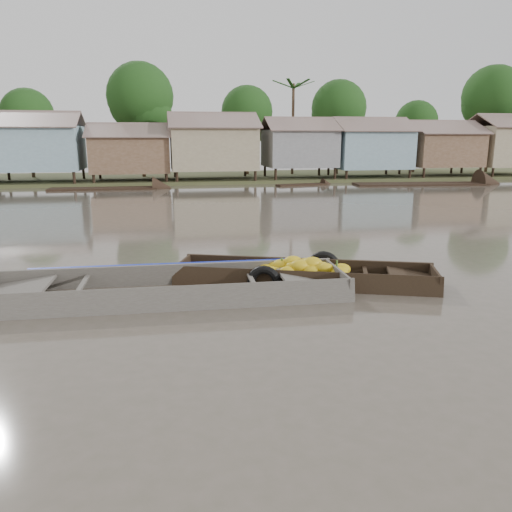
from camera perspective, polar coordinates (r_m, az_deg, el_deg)
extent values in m
plane|color=#524C3F|center=(11.14, -2.11, -5.01)|extent=(120.00, 120.00, 0.00)
cube|color=#384723|center=(43.62, -8.65, 8.70)|extent=(120.00, 12.00, 0.50)
cube|color=#7C9EAC|center=(40.95, -23.73, 11.22)|extent=(6.20, 5.20, 3.20)
cube|color=brown|center=(39.59, -24.47, 14.09)|extent=(6.60, 3.02, 1.28)
cube|color=brown|center=(42.33, -23.58, 14.06)|extent=(6.60, 3.02, 1.28)
cube|color=brown|center=(40.03, -14.12, 11.19)|extent=(5.80, 4.60, 2.70)
cube|color=brown|center=(38.77, -14.37, 13.78)|extent=(6.20, 2.67, 1.14)
cube|color=brown|center=(41.25, -14.17, 13.75)|extent=(6.20, 2.67, 1.14)
cube|color=gray|center=(40.16, -4.95, 12.19)|extent=(6.50, 5.30, 3.30)
cube|color=brown|center=(38.75, -4.79, 15.25)|extent=(6.90, 3.08, 1.31)
cube|color=brown|center=(41.59, -5.21, 15.12)|extent=(6.90, 3.08, 1.31)
cube|color=gray|center=(41.46, 4.95, 12.16)|extent=(5.40, 4.70, 2.90)
cube|color=brown|center=(40.24, 5.50, 14.81)|extent=(5.80, 2.73, 1.17)
cube|color=brown|center=(42.68, 4.53, 14.75)|extent=(5.80, 2.73, 1.17)
cube|color=#7C9EAC|center=(43.44, 12.76, 11.81)|extent=(6.00, 5.00, 3.10)
cube|color=brown|center=(42.20, 13.64, 14.44)|extent=(6.40, 2.90, 1.24)
cube|color=brown|center=(44.69, 12.20, 14.44)|extent=(6.40, 2.90, 1.24)
cube|color=brown|center=(46.38, 20.30, 11.34)|extent=(5.70, 4.90, 2.80)
cube|color=brown|center=(45.24, 21.37, 13.57)|extent=(6.10, 2.85, 1.21)
cube|color=brown|center=(47.52, 19.66, 13.66)|extent=(6.10, 2.85, 1.21)
cube|color=gray|center=(49.99, 26.87, 11.12)|extent=(6.30, 5.10, 3.40)
cube|color=brown|center=(51.11, 26.18, 13.64)|extent=(6.70, 2.96, 1.26)
cylinder|color=#473323|center=(45.67, -24.32, 10.97)|extent=(0.28, 0.28, 4.90)
sphere|color=#153811|center=(45.69, -24.67, 14.47)|extent=(4.20, 4.20, 4.20)
cylinder|color=#473323|center=(43.47, -12.85, 12.66)|extent=(0.28, 0.28, 6.30)
sphere|color=#153811|center=(43.59, -13.11, 17.39)|extent=(5.40, 5.40, 5.40)
cylinder|color=#473323|center=(45.09, -1.01, 12.34)|extent=(0.28, 0.28, 5.25)
sphere|color=#153811|center=(45.13, -1.02, 16.15)|extent=(4.50, 4.50, 4.50)
cylinder|color=#473323|center=(46.15, 9.29, 12.41)|extent=(0.28, 0.28, 5.60)
sphere|color=#153811|center=(46.21, 9.44, 16.38)|extent=(4.80, 4.80, 4.80)
cylinder|color=#473323|center=(50.31, 17.65, 11.44)|extent=(0.28, 0.28, 4.55)
sphere|color=#153811|center=(50.32, 17.87, 14.40)|extent=(3.90, 3.90, 3.90)
cylinder|color=#473323|center=(53.11, 25.08, 12.04)|extent=(0.28, 0.28, 6.65)
sphere|color=#153811|center=(53.23, 25.50, 16.11)|extent=(5.70, 5.70, 5.70)
cylinder|color=#473323|center=(45.44, 4.23, 14.05)|extent=(0.24, 0.24, 8.00)
cube|color=black|center=(12.50, 5.51, -3.37)|extent=(6.26, 3.19, 0.08)
cube|color=black|center=(13.08, 5.71, -1.46)|extent=(6.05, 2.27, 0.59)
cube|color=black|center=(11.78, 5.33, -3.14)|extent=(6.05, 2.27, 0.59)
cube|color=black|center=(12.66, 19.75, -2.72)|extent=(0.52, 1.32, 0.56)
cube|color=black|center=(12.54, 17.35, -2.34)|extent=(1.41, 1.48, 0.21)
cube|color=black|center=(12.97, -8.32, -1.67)|extent=(0.52, 1.32, 0.56)
cube|color=black|center=(12.80, -6.02, -1.47)|extent=(1.41, 1.48, 0.21)
cube|color=black|center=(12.56, -1.24, -1.47)|extent=(0.54, 1.28, 0.05)
cube|color=black|center=(12.41, 12.42, -1.98)|extent=(0.54, 1.28, 0.05)
ellipsoid|color=gold|center=(12.17, 1.92, -2.34)|extent=(0.58, 0.49, 0.30)
ellipsoid|color=gold|center=(12.24, 2.07, -1.90)|extent=(0.53, 0.45, 0.28)
ellipsoid|color=gold|center=(12.44, 1.18, -1.64)|extent=(0.60, 0.50, 0.31)
ellipsoid|color=gold|center=(12.27, 1.58, -1.90)|extent=(0.60, 0.50, 0.31)
ellipsoid|color=gold|center=(12.30, 4.40, -1.25)|extent=(0.56, 0.47, 0.29)
ellipsoid|color=gold|center=(12.69, 8.87, -1.64)|extent=(0.52, 0.44, 0.27)
ellipsoid|color=gold|center=(12.80, 7.14, -1.38)|extent=(0.50, 0.42, 0.26)
ellipsoid|color=gold|center=(12.25, 5.90, -1.35)|extent=(0.53, 0.45, 0.28)
ellipsoid|color=gold|center=(12.44, 5.75, -0.76)|extent=(0.46, 0.38, 0.24)
ellipsoid|color=gold|center=(12.51, 5.33, -1.06)|extent=(0.57, 0.48, 0.30)
ellipsoid|color=gold|center=(12.12, 3.59, -1.74)|extent=(0.46, 0.39, 0.24)
ellipsoid|color=gold|center=(12.47, 0.73, -2.07)|extent=(0.46, 0.39, 0.24)
ellipsoid|color=gold|center=(12.76, 6.93, -1.35)|extent=(0.52, 0.43, 0.27)
ellipsoid|color=gold|center=(12.42, 4.22, -0.65)|extent=(0.57, 0.48, 0.30)
ellipsoid|color=gold|center=(12.64, 0.88, -1.51)|extent=(0.55, 0.46, 0.29)
ellipsoid|color=gold|center=(12.05, 5.94, -2.43)|extent=(0.48, 0.41, 0.25)
ellipsoid|color=gold|center=(12.50, 2.28, -1.15)|extent=(0.51, 0.43, 0.27)
ellipsoid|color=gold|center=(12.17, 7.94, -1.38)|extent=(0.47, 0.39, 0.25)
ellipsoid|color=gold|center=(12.18, 6.44, -1.70)|extent=(0.52, 0.44, 0.27)
ellipsoid|color=gold|center=(12.04, 10.54, -2.74)|extent=(0.50, 0.42, 0.26)
ellipsoid|color=gold|center=(12.47, 2.93, -1.06)|extent=(0.60, 0.50, 0.31)
ellipsoid|color=gold|center=(12.29, 7.43, -1.31)|extent=(0.55, 0.46, 0.29)
ellipsoid|color=gold|center=(12.61, 9.70, -1.53)|extent=(0.58, 0.49, 0.31)
ellipsoid|color=gold|center=(12.22, 9.47, -1.92)|extent=(0.55, 0.46, 0.29)
ellipsoid|color=gold|center=(12.71, 4.21, -0.93)|extent=(0.47, 0.40, 0.25)
ellipsoid|color=gold|center=(12.60, 4.77, -1.10)|extent=(0.53, 0.45, 0.28)
ellipsoid|color=gold|center=(12.19, 5.02, -1.11)|extent=(0.57, 0.48, 0.30)
ellipsoid|color=gold|center=(12.30, 6.39, -0.84)|extent=(0.61, 0.51, 0.32)
ellipsoid|color=gold|center=(12.53, 4.42, -1.11)|extent=(0.53, 0.44, 0.28)
ellipsoid|color=gold|center=(12.17, 1.67, -2.25)|extent=(0.59, 0.49, 0.31)
ellipsoid|color=gold|center=(12.67, 4.86, -1.21)|extent=(0.49, 0.41, 0.25)
ellipsoid|color=gold|center=(12.17, 0.78, -2.58)|extent=(0.47, 0.40, 0.25)
cylinder|color=#3F6626|center=(12.39, 2.96, -0.70)|extent=(0.05, 0.05, 0.20)
cylinder|color=#3F6626|center=(12.34, 6.61, -0.83)|extent=(0.05, 0.05, 0.20)
cylinder|color=#3F6626|center=(12.33, 9.23, -0.92)|extent=(0.05, 0.05, 0.20)
torus|color=black|center=(13.15, 7.70, -1.33)|extent=(0.91, 0.49, 0.89)
torus|color=black|center=(11.77, 0.92, -2.98)|extent=(0.83, 0.46, 0.81)
cube|color=#47433C|center=(11.53, -9.90, -4.98)|extent=(7.95, 1.92, 0.08)
cube|color=#47433C|center=(12.37, -9.90, -2.33)|extent=(8.07, 0.40, 0.64)
cube|color=#47433C|center=(10.52, -10.02, -5.17)|extent=(8.07, 0.40, 0.64)
cube|color=#47433C|center=(12.02, 9.24, -2.78)|extent=(0.12, 1.97, 0.61)
cube|color=#47433C|center=(11.80, 6.08, -2.58)|extent=(1.42, 1.74, 0.25)
cube|color=#47433C|center=(11.95, -25.83, -3.69)|extent=(1.42, 1.74, 0.25)
cube|color=#47433C|center=(11.61, -19.35, -3.31)|extent=(0.15, 1.90, 0.05)
cube|color=#47433C|center=(11.52, -0.54, -2.65)|extent=(0.15, 1.90, 0.05)
cube|color=#665E54|center=(11.51, -9.91, -4.74)|extent=(6.05, 1.72, 0.02)
cube|color=#1022A6|center=(12.37, -9.94, -1.15)|extent=(6.53, 0.28, 0.16)
torus|color=olive|center=(11.25, -2.64, -4.83)|extent=(0.45, 0.45, 0.06)
torus|color=olive|center=(11.24, -2.64, -4.62)|extent=(0.36, 0.36, 0.06)
cube|color=black|center=(39.81, 18.22, 7.66)|extent=(10.03, 3.23, 0.35)
cube|color=black|center=(36.02, -17.01, 7.20)|extent=(7.25, 1.76, 0.35)
cube|color=black|center=(37.46, 5.24, 7.95)|extent=(3.96, 1.59, 0.35)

